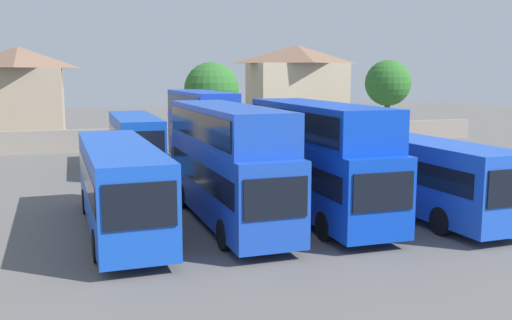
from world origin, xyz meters
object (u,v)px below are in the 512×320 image
object	(u,v)px
bus_3	(318,154)
tree_left_of_lot	(211,90)
tree_behind_wall	(388,83)
bus_6	(201,125)
bus_1	(120,182)
house_terrace_centre	(297,90)
bus_5	(135,139)
house_terrace_left	(21,94)
bus_7	(270,136)
bus_2	(227,158)
bus_4	(411,170)

from	to	relation	value
bus_3	tree_left_of_lot	xyz separation A→B (m)	(1.34, 26.99, 1.97)
tree_behind_wall	bus_6	bearing A→B (deg)	-156.59
bus_1	bus_6	size ratio (longest dim) A/B	1.04
bus_3	bus_6	xyz separation A→B (m)	(-2.12, 14.57, 0.06)
house_terrace_centre	bus_6	bearing A→B (deg)	-127.78
bus_3	bus_5	size ratio (longest dim) A/B	1.05
house_terrace_left	tree_behind_wall	distance (m)	32.62
bus_6	bus_7	world-z (taller)	bus_6
house_terrace_left	tree_behind_wall	xyz separation A→B (m)	(30.98, -10.18, 0.96)
house_terrace_left	house_terrace_centre	bearing A→B (deg)	-2.32
tree_left_of_lot	tree_behind_wall	xyz separation A→B (m)	(14.83, -4.50, 0.58)
house_terrace_centre	bus_7	bearing A→B (deg)	-116.10
bus_5	bus_7	size ratio (longest dim) A/B	0.90
bus_3	bus_2	bearing A→B (deg)	-91.77
bus_5	tree_behind_wall	size ratio (longest dim) A/B	1.41
bus_2	house_terrace_centre	size ratio (longest dim) A/B	1.17
bus_6	house_terrace_centre	world-z (taller)	house_terrace_centre
bus_2	bus_5	distance (m)	14.72
bus_4	house_terrace_centre	bearing A→B (deg)	164.67
tree_behind_wall	bus_4	bearing A→B (deg)	-117.28
bus_7	tree_behind_wall	distance (m)	16.37
bus_1	bus_5	size ratio (longest dim) A/B	1.10
bus_5	bus_1	bearing A→B (deg)	-8.25
bus_5	tree_behind_wall	xyz separation A→B (m)	(22.61, 7.93, 3.31)
bus_1	bus_7	bearing A→B (deg)	139.94
bus_5	bus_2	bearing A→B (deg)	8.66
bus_5	bus_7	bearing A→B (deg)	86.05
bus_3	bus_5	xyz separation A→B (m)	(-6.44, 14.56, -0.76)
bus_4	house_terrace_centre	world-z (taller)	house_terrace_centre
bus_1	bus_3	world-z (taller)	bus_3
house_terrace_centre	bus_5	bearing A→B (deg)	-135.79
bus_2	bus_7	world-z (taller)	bus_2
tree_left_of_lot	bus_6	bearing A→B (deg)	-105.56
bus_4	house_terrace_left	bearing A→B (deg)	-153.31
bus_7	bus_2	bearing A→B (deg)	-21.90
bus_2	house_terrace_left	world-z (taller)	house_terrace_left
bus_2	house_terrace_centre	bearing A→B (deg)	152.28
bus_2	tree_behind_wall	bearing A→B (deg)	135.87
bus_6	bus_7	xyz separation A→B (m)	(4.63, -0.47, -0.86)
bus_4	bus_5	distance (m)	18.44
house_terrace_left	bus_1	bearing A→B (deg)	-78.70
bus_4	bus_7	size ratio (longest dim) A/B	1.04
bus_3	tree_behind_wall	bearing A→B (deg)	143.51
house_terrace_centre	bus_4	bearing A→B (deg)	-101.84
bus_7	tree_behind_wall	xyz separation A→B (m)	(13.66, 8.39, 3.35)
bus_6	bus_7	distance (m)	4.73
bus_2	tree_behind_wall	distance (m)	30.24
bus_4	bus_2	bearing A→B (deg)	-96.45
bus_1	tree_behind_wall	world-z (taller)	tree_behind_wall
bus_3	bus_4	world-z (taller)	bus_3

